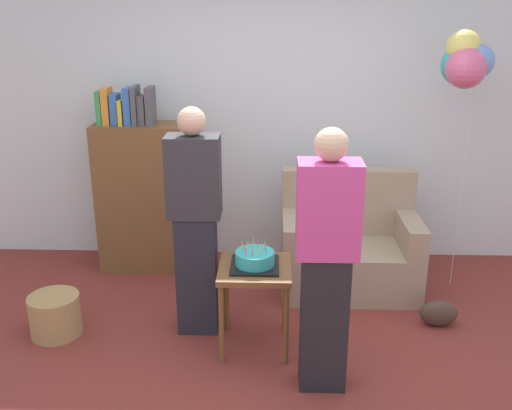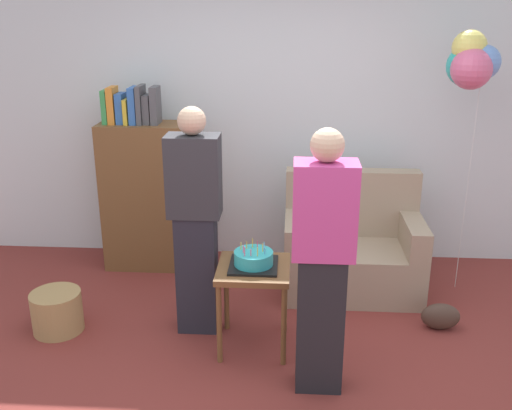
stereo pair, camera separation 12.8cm
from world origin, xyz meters
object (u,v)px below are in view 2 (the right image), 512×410
(couch, at_px, (352,250))
(birthday_cake, at_px, (254,259))
(person_blowing_candles, at_px, (195,222))
(wicker_basket, at_px, (57,312))
(side_table, at_px, (254,279))
(bookshelf, at_px, (149,192))
(person_holding_cake, at_px, (322,264))
(balloon_bunch, at_px, (472,63))
(handbag, at_px, (441,316))

(couch, bearing_deg, birthday_cake, -128.66)
(person_blowing_candles, relative_size, wicker_basket, 4.53)
(side_table, relative_size, wicker_basket, 1.68)
(bookshelf, relative_size, side_table, 2.67)
(person_holding_cake, bearing_deg, balloon_bunch, -137.49)
(person_holding_cake, bearing_deg, side_table, -53.68)
(side_table, xyz_separation_m, person_blowing_candles, (-0.42, 0.21, 0.32))
(couch, bearing_deg, balloon_bunch, 7.43)
(side_table, distance_m, person_blowing_candles, 0.57)
(birthday_cake, xyz_separation_m, balloon_bunch, (1.57, 1.04, 1.18))
(bookshelf, height_order, side_table, bookshelf)
(bookshelf, relative_size, wicker_basket, 4.49)
(couch, xyz_separation_m, wicker_basket, (-2.18, -0.82, -0.19))
(bookshelf, height_order, person_blowing_candles, person_blowing_candles)
(couch, height_order, person_blowing_candles, person_blowing_candles)
(birthday_cake, distance_m, wicker_basket, 1.52)
(person_blowing_candles, height_order, person_holding_cake, same)
(couch, relative_size, wicker_basket, 3.06)
(side_table, height_order, person_blowing_candles, person_blowing_candles)
(person_holding_cake, bearing_deg, handbag, -151.15)
(handbag, bearing_deg, side_table, -167.12)
(wicker_basket, xyz_separation_m, balloon_bunch, (3.00, 0.93, 1.69))
(wicker_basket, height_order, handbag, wicker_basket)
(birthday_cake, bearing_deg, couch, 51.34)
(side_table, relative_size, person_blowing_candles, 0.37)
(bookshelf, distance_m, person_blowing_candles, 1.22)
(bookshelf, distance_m, handbag, 2.61)
(side_table, relative_size, person_holding_cake, 0.37)
(birthday_cake, distance_m, handbag, 1.49)
(bookshelf, bearing_deg, couch, -10.89)
(couch, distance_m, person_holding_cake, 1.47)
(bookshelf, bearing_deg, handbag, -22.21)
(birthday_cake, bearing_deg, side_table, 57.16)
(handbag, bearing_deg, wicker_basket, -175.87)
(handbag, bearing_deg, bookshelf, 157.79)
(side_table, relative_size, handbag, 2.16)
(birthday_cake, relative_size, wicker_basket, 0.89)
(couch, height_order, person_holding_cake, person_holding_cake)
(wicker_basket, bearing_deg, person_holding_cake, -15.71)
(couch, xyz_separation_m, birthday_cake, (-0.74, -0.93, 0.31))
(person_blowing_candles, xyz_separation_m, handbag, (1.76, 0.10, -0.73))
(side_table, xyz_separation_m, birthday_cake, (-0.00, -0.00, 0.14))
(birthday_cake, distance_m, balloon_bunch, 2.22)
(person_holding_cake, bearing_deg, birthday_cake, -53.68)
(person_holding_cake, height_order, wicker_basket, person_holding_cake)
(wicker_basket, bearing_deg, bookshelf, 69.89)
(person_blowing_candles, bearing_deg, balloon_bunch, 36.88)
(side_table, bearing_deg, bookshelf, 128.48)
(couch, xyz_separation_m, balloon_bunch, (0.82, 0.11, 1.50))
(bookshelf, xyz_separation_m, wicker_basket, (-0.43, -1.16, -0.54))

